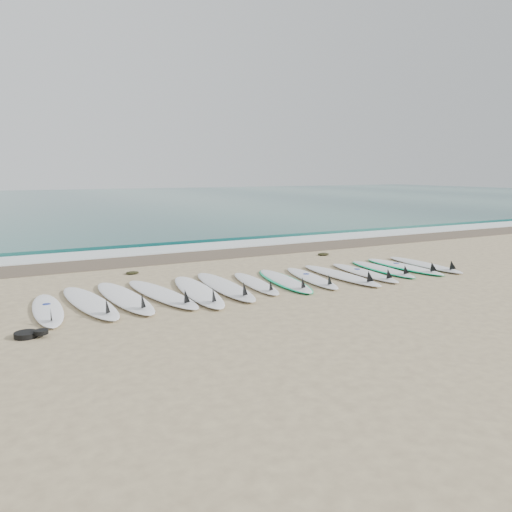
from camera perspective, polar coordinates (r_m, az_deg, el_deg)
name	(u,v)px	position (r m, az deg, el deg)	size (l,w,h in m)	color
ground	(271,284)	(10.66, 1.72, -3.20)	(120.00, 120.00, 0.00)	tan
ocean	(68,202)	(41.93, -20.72, 5.82)	(120.00, 55.00, 0.03)	#215F5A
wet_sand_band	(201,255)	(14.30, -6.35, 0.08)	(120.00, 1.80, 0.01)	brown
foam_band	(184,248)	(15.60, -8.23, 0.89)	(120.00, 1.40, 0.04)	silver
wave_crest	(169,241)	(17.00, -9.92, 1.67)	(120.00, 1.00, 0.10)	#215F5A
surfboard_0	(48,310)	(9.22, -22.70, -5.69)	(0.54, 2.35, 0.30)	white
surfboard_1	(90,302)	(9.42, -18.40, -5.05)	(0.91, 2.84, 0.36)	white
surfboard_2	(125,297)	(9.59, -14.74, -4.59)	(0.83, 2.91, 0.37)	white
surfboard_3	(162,294)	(9.71, -10.64, -4.27)	(0.99, 2.87, 0.36)	white
surfboard_4	(199,291)	(9.81, -6.58, -4.01)	(0.87, 2.94, 0.37)	white
surfboard_5	(225,286)	(10.18, -3.53, -3.46)	(0.73, 2.90, 0.37)	white
surfboard_6	(256,283)	(10.48, 0.02, -3.13)	(0.73, 2.34, 0.29)	white
surfboard_7	(285,281)	(10.76, 3.32, -2.82)	(0.91, 2.59, 0.32)	white
surfboard_8	(312,278)	(11.07, 6.42, -2.49)	(0.85, 2.46, 0.31)	white
surfboard_9	(342,275)	(11.41, 9.80, -2.18)	(0.61, 2.69, 0.34)	white
surfboard_10	(365,273)	(11.83, 12.36, -1.87)	(0.65, 2.48, 0.31)	white
surfboard_11	(383,269)	(12.42, 14.27, -1.44)	(0.71, 2.36, 0.30)	silver
surfboard_12	(405,266)	(12.87, 16.61, -1.15)	(0.67, 2.52, 0.32)	white
surfboard_13	(426,265)	(13.25, 18.81, -0.93)	(0.63, 2.53, 0.32)	silver
seaweed_near	(132,273)	(12.01, -13.96, -1.87)	(0.31, 0.24, 0.06)	black
seaweed_far	(323,254)	(14.38, 7.71, 0.22)	(0.35, 0.27, 0.07)	black
leash_coil	(29,334)	(8.00, -24.50, -8.13)	(0.46, 0.36, 0.11)	black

